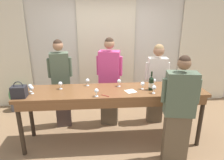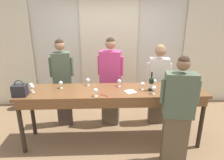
% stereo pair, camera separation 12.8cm
% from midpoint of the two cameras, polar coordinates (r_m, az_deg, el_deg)
% --- Properties ---
extents(ground_plane, '(18.00, 18.00, 0.00)m').
position_cam_midpoint_polar(ground_plane, '(3.82, -0.92, -16.73)').
color(ground_plane, '#846647').
extents(wall_back, '(12.00, 0.06, 2.80)m').
position_cam_midpoint_polar(wall_back, '(4.87, -2.38, 9.11)').
color(wall_back, beige).
rests_on(wall_back, ground_plane).
extents(curtain_panel_center, '(1.34, 0.03, 2.69)m').
position_cam_midpoint_polar(curtain_panel_center, '(4.82, -2.33, 8.32)').
color(curtain_panel_center, beige).
rests_on(curtain_panel_center, ground_plane).
extents(curtain_panel_right, '(1.34, 0.03, 2.69)m').
position_cam_midpoint_polar(curtain_panel_right, '(5.51, 24.63, 7.97)').
color(curtain_panel_right, beige).
rests_on(curtain_panel_right, ground_plane).
extents(tasting_bar, '(3.10, 0.68, 0.99)m').
position_cam_midpoint_polar(tasting_bar, '(3.36, -0.97, -4.52)').
color(tasting_bar, brown).
rests_on(tasting_bar, ground_plane).
extents(wine_bottle, '(0.08, 0.08, 0.32)m').
position_cam_midpoint_polar(wine_bottle, '(3.35, 10.04, -0.93)').
color(wine_bottle, black).
rests_on(wine_bottle, tasting_bar).
extents(handbag, '(0.21, 0.16, 0.26)m').
position_cam_midpoint_polar(handbag, '(3.37, -26.01, -2.98)').
color(handbag, '#232328').
rests_on(handbag, tasting_bar).
extents(wine_glass_front_left, '(0.07, 0.07, 0.13)m').
position_cam_midpoint_polar(wine_glass_front_left, '(3.74, 15.90, 0.30)').
color(wine_glass_front_left, white).
rests_on(wine_glass_front_left, tasting_bar).
extents(wine_glass_front_mid, '(0.07, 0.07, 0.13)m').
position_cam_midpoint_polar(wine_glass_front_mid, '(3.54, -8.05, -0.24)').
color(wine_glass_front_mid, white).
rests_on(wine_glass_front_mid, tasting_bar).
extents(wine_glass_front_right, '(0.07, 0.07, 0.13)m').
position_cam_midpoint_polar(wine_glass_front_right, '(3.64, 19.30, -0.57)').
color(wine_glass_front_right, white).
rests_on(wine_glass_front_right, tasting_bar).
extents(wine_glass_center_left, '(0.07, 0.07, 0.13)m').
position_cam_midpoint_polar(wine_glass_center_left, '(3.37, 7.66, -1.16)').
color(wine_glass_center_left, white).
rests_on(wine_glass_center_left, tasting_bar).
extents(wine_glass_center_mid, '(0.07, 0.07, 0.13)m').
position_cam_midpoint_polar(wine_glass_center_mid, '(3.70, 20.54, -0.40)').
color(wine_glass_center_mid, white).
rests_on(wine_glass_center_mid, tasting_bar).
extents(wine_glass_center_right, '(0.07, 0.07, 0.13)m').
position_cam_midpoint_polar(wine_glass_center_right, '(3.53, -23.35, -1.72)').
color(wine_glass_center_right, white).
rests_on(wine_glass_center_right, tasting_bar).
extents(wine_glass_back_left, '(0.07, 0.07, 0.13)m').
position_cam_midpoint_polar(wine_glass_back_left, '(3.48, -15.58, -1.09)').
color(wine_glass_back_left, white).
rests_on(wine_glass_back_left, tasting_bar).
extents(wine_glass_back_mid, '(0.07, 0.07, 0.13)m').
position_cam_midpoint_polar(wine_glass_back_mid, '(3.23, 10.80, -2.26)').
color(wine_glass_back_mid, white).
rests_on(wine_glass_back_mid, tasting_bar).
extents(wine_glass_back_right, '(0.07, 0.07, 0.13)m').
position_cam_midpoint_polar(wine_glass_back_right, '(3.43, -23.01, -2.21)').
color(wine_glass_back_right, white).
rests_on(wine_glass_back_right, tasting_bar).
extents(wine_glass_near_host, '(0.07, 0.07, 0.13)m').
position_cam_midpoint_polar(wine_glass_near_host, '(3.07, -5.65, -3.14)').
color(wine_glass_near_host, white).
rests_on(wine_glass_near_host, tasting_bar).
extents(wine_glass_by_bottle, '(0.07, 0.07, 0.13)m').
position_cam_midpoint_polar(wine_glass_by_bottle, '(3.56, 10.91, -0.25)').
color(wine_glass_by_bottle, white).
rests_on(wine_glass_by_bottle, tasting_bar).
extents(wine_glass_by_handbag, '(0.07, 0.07, 0.13)m').
position_cam_midpoint_polar(wine_glass_by_handbag, '(3.47, 0.95, -0.42)').
color(wine_glass_by_handbag, white).
rests_on(wine_glass_by_handbag, tasting_bar).
extents(napkin, '(0.20, 0.20, 0.00)m').
position_cam_midpoint_polar(napkin, '(3.29, 4.23, -3.23)').
color(napkin, white).
rests_on(napkin, tasting_bar).
extents(pen, '(0.12, 0.09, 0.01)m').
position_cam_midpoint_polar(pen, '(3.11, -3.18, -4.49)').
color(pen, maroon).
rests_on(pen, tasting_bar).
extents(guest_olive_jacket, '(0.46, 0.28, 1.76)m').
position_cam_midpoint_polar(guest_olive_jacket, '(4.01, -15.22, -0.92)').
color(guest_olive_jacket, '#473833').
rests_on(guest_olive_jacket, ground_plane).
extents(guest_pink_top, '(0.51, 0.32, 1.78)m').
position_cam_midpoint_polar(guest_pink_top, '(3.94, -1.67, -0.55)').
color(guest_pink_top, brown).
rests_on(guest_pink_top, ground_plane).
extents(guest_cream_sweater, '(0.48, 0.23, 1.65)m').
position_cam_midpoint_polar(guest_cream_sweater, '(4.12, 11.73, -0.65)').
color(guest_cream_sweater, brown).
rests_on(guest_cream_sweater, ground_plane).
extents(host_pouring, '(0.54, 0.29, 1.69)m').
position_cam_midpoint_polar(host_pouring, '(3.06, 17.33, -8.62)').
color(host_pouring, brown).
rests_on(host_pouring, ground_plane).
extents(potted_plant, '(0.27, 0.27, 0.58)m').
position_cam_midpoint_polar(potted_plant, '(5.26, -26.48, -4.78)').
color(potted_plant, '#4C4C51').
rests_on(potted_plant, ground_plane).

